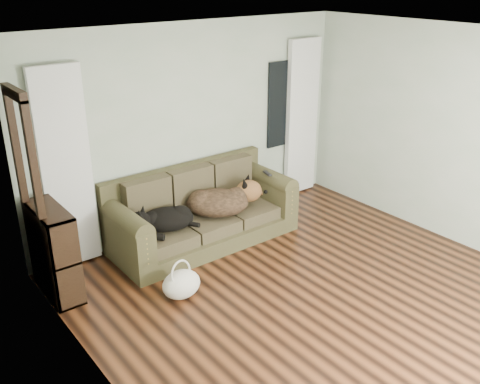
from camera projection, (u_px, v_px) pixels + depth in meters
floor at (334, 307)px, 5.39m from camera, size 5.00×5.00×0.00m
ceiling at (355, 42)px, 4.38m from camera, size 5.00×5.00×0.00m
wall_back at (194, 128)px, 6.71m from camera, size 4.50×0.04×2.60m
wall_left at (117, 266)px, 3.62m from camera, size 0.04×5.00×2.60m
wall_right at (477, 143)px, 6.16m from camera, size 0.04×5.00×2.60m
curtain_left at (66, 170)px, 5.75m from camera, size 0.55×0.08×2.25m
curtain_right at (302, 118)px, 7.72m from camera, size 0.55×0.08×2.25m
window_pane at (282, 104)px, 7.47m from camera, size 0.50×0.03×1.20m
door_casing at (32, 201)px, 5.24m from camera, size 0.07×0.60×2.10m
sofa at (204, 208)px, 6.53m from camera, size 2.30×0.99×0.94m
dog_black_lab at (164, 220)px, 6.16m from camera, size 0.75×0.66×0.26m
dog_shepherd at (221, 203)px, 6.57m from camera, size 0.97×0.92×0.35m
tv_remote at (267, 173)px, 6.84m from camera, size 0.09×0.17×0.02m
tote_bag at (181, 284)px, 5.50m from camera, size 0.43×0.35×0.30m
bookshelf at (54, 250)px, 5.45m from camera, size 0.36×0.80×0.96m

